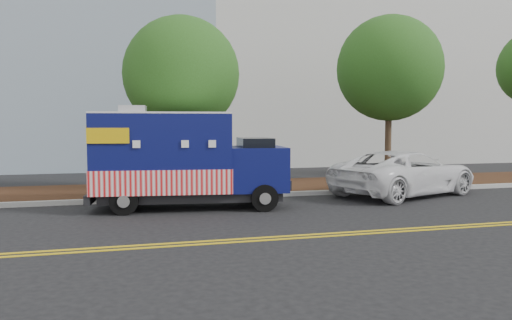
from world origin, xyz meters
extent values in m
plane|color=black|center=(0.00, 0.00, 0.00)|extent=(120.00, 120.00, 0.00)
cube|color=#9E9E99|center=(0.00, 1.40, 0.07)|extent=(120.00, 0.18, 0.15)
cube|color=black|center=(0.00, 3.50, 0.07)|extent=(120.00, 4.00, 0.15)
cube|color=gold|center=(0.00, -4.45, 0.01)|extent=(120.00, 0.10, 0.01)
cube|color=gold|center=(0.00, -4.70, 0.01)|extent=(120.00, 0.10, 0.01)
cylinder|color=#38281C|center=(-0.98, 2.96, 1.59)|extent=(0.26, 0.26, 3.19)
sphere|color=#265116|center=(-0.98, 2.96, 4.19)|extent=(4.03, 4.03, 4.03)
cylinder|color=#38281C|center=(7.60, 3.75, 1.83)|extent=(0.26, 0.26, 3.67)
sphere|color=#265116|center=(7.60, 3.75, 4.74)|extent=(4.29, 4.29, 4.29)
cube|color=#473828|center=(-1.30, 1.55, 1.20)|extent=(0.06, 0.06, 2.40)
cube|color=black|center=(-1.10, -0.12, 0.38)|extent=(5.30, 2.37, 0.26)
cube|color=#0B104F|center=(-1.91, -0.02, 1.65)|extent=(4.07, 2.57, 2.19)
cube|color=red|center=(-1.91, -0.02, 0.87)|extent=(4.12, 2.63, 0.69)
cube|color=white|center=(-1.91, -0.02, 2.76)|extent=(4.07, 2.57, 0.05)
cube|color=#B7B7BA|center=(-2.73, 0.08, 2.88)|extent=(0.82, 0.82, 0.20)
cube|color=#0B104F|center=(0.81, -0.36, 1.14)|extent=(1.88, 2.16, 1.28)
cube|color=black|center=(0.76, -0.36, 1.76)|extent=(1.13, 1.88, 0.59)
cube|color=black|center=(1.64, -0.47, 0.71)|extent=(0.30, 1.82, 0.27)
cube|color=black|center=(-3.86, 0.23, 0.41)|extent=(0.42, 2.06, 0.26)
cube|color=#B7B7BA|center=(-3.83, 0.22, 1.69)|extent=(0.24, 1.64, 1.74)
cube|color=#B7B7BA|center=(-1.50, 1.03, 1.69)|extent=(1.64, 0.24, 1.01)
cube|color=#E4B40C|center=(-3.41, -0.93, 2.15)|extent=(1.09, 0.16, 0.41)
cube|color=#E4B40C|center=(-3.14, 1.23, 2.15)|extent=(1.09, 0.16, 0.41)
cylinder|color=black|center=(0.78, -1.30, 0.38)|extent=(0.79, 0.35, 0.77)
cylinder|color=black|center=(1.02, 0.55, 0.38)|extent=(0.79, 0.35, 0.77)
cylinder|color=black|center=(-3.03, -0.82, 0.38)|extent=(0.79, 0.35, 0.77)
cylinder|color=black|center=(-2.79, 1.03, 0.38)|extent=(0.79, 0.35, 0.77)
imported|color=white|center=(6.38, 0.52, 0.78)|extent=(6.13, 4.37, 1.55)
camera|label=1|loc=(-3.15, -14.62, 2.42)|focal=35.00mm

